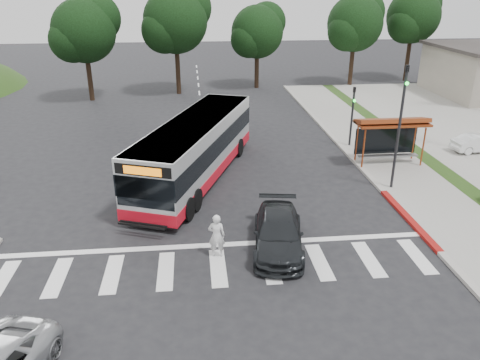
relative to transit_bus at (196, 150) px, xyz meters
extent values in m
plane|color=black|center=(0.62, -4.11, -1.66)|extent=(140.00, 140.00, 0.00)
cube|color=gray|center=(11.62, 3.89, -1.60)|extent=(4.00, 40.00, 0.12)
cube|color=#9E9991|center=(9.62, 3.89, -1.58)|extent=(0.30, 40.00, 0.15)
cube|color=maroon|center=(9.62, -6.11, -1.58)|extent=(0.32, 6.00, 0.15)
cube|color=silver|center=(0.62, -9.11, -1.65)|extent=(18.00, 2.60, 0.01)
cylinder|color=#8D3817|center=(9.62, 0.29, -0.39)|extent=(0.10, 0.10, 2.30)
cylinder|color=#8D3817|center=(13.22, 0.29, -0.39)|extent=(0.10, 0.10, 2.30)
cylinder|color=#8D3817|center=(9.62, 1.49, -0.39)|extent=(0.10, 0.10, 2.30)
cylinder|color=#8D3817|center=(13.22, 1.49, -0.39)|extent=(0.10, 0.10, 2.30)
cube|color=#8D3817|center=(11.42, 0.89, 0.91)|extent=(4.20, 1.60, 0.12)
cube|color=#8D3817|center=(11.42, 0.94, 1.06)|extent=(4.20, 1.32, 0.51)
cube|color=black|center=(11.42, 1.49, -0.34)|extent=(3.80, 0.06, 1.60)
cube|color=gray|center=(11.42, 0.89, -1.09)|extent=(3.60, 0.40, 0.08)
cylinder|color=black|center=(10.22, -2.61, 1.59)|extent=(0.14, 0.14, 6.50)
imported|color=black|center=(10.22, -2.61, 4.34)|extent=(0.16, 0.20, 1.00)
sphere|color=#19E533|center=(10.22, -2.79, 3.99)|extent=(0.18, 0.18, 0.18)
cylinder|color=black|center=(10.22, 4.39, 0.34)|extent=(0.14, 0.14, 4.00)
imported|color=black|center=(10.22, 4.39, 1.84)|extent=(0.16, 0.20, 1.00)
sphere|color=#19E533|center=(10.22, 4.21, 1.49)|extent=(0.18, 0.18, 0.18)
cylinder|color=black|center=(16.62, 23.89, 0.64)|extent=(0.44, 0.44, 4.40)
sphere|color=black|center=(16.62, 23.89, 4.64)|extent=(5.60, 5.60, 5.60)
sphere|color=black|center=(17.74, 24.73, 5.64)|extent=(4.20, 4.20, 4.20)
sphere|color=black|center=(15.64, 23.19, 3.94)|extent=(3.92, 3.92, 3.92)
cylinder|color=black|center=(23.62, 25.89, 0.76)|extent=(0.44, 0.44, 4.84)
sphere|color=black|center=(23.62, 25.89, 5.16)|extent=(5.60, 5.60, 5.60)
sphere|color=black|center=(24.74, 26.73, 6.26)|extent=(4.20, 4.20, 4.20)
sphere|color=black|center=(22.64, 25.19, 4.39)|extent=(3.92, 3.92, 3.92)
cylinder|color=black|center=(-1.38, 21.89, 0.76)|extent=(0.44, 0.44, 4.84)
sphere|color=black|center=(-1.38, 21.89, 5.16)|extent=(6.00, 6.00, 6.00)
sphere|color=black|center=(-0.18, 22.79, 6.26)|extent=(4.50, 4.50, 4.50)
sphere|color=black|center=(-2.43, 21.14, 4.39)|extent=(4.20, 4.20, 4.20)
cylinder|color=black|center=(6.62, 23.89, 0.32)|extent=(0.44, 0.44, 3.96)
sphere|color=black|center=(6.62, 23.89, 3.92)|extent=(5.20, 5.20, 5.20)
sphere|color=black|center=(7.66, 24.67, 4.82)|extent=(3.90, 3.90, 3.90)
sphere|color=black|center=(5.71, 23.24, 3.29)|extent=(3.64, 3.64, 3.64)
cylinder|color=black|center=(-9.38, 19.89, 0.54)|extent=(0.44, 0.44, 4.40)
sphere|color=black|center=(-9.38, 19.89, 4.54)|extent=(5.60, 5.60, 5.60)
sphere|color=black|center=(-8.26, 20.73, 5.54)|extent=(4.20, 4.20, 4.20)
sphere|color=black|center=(-10.36, 19.19, 3.84)|extent=(3.92, 3.92, 3.92)
imported|color=silver|center=(0.63, -8.25, -0.74)|extent=(0.74, 0.55, 1.85)
imported|color=black|center=(3.17, -7.88, -0.95)|extent=(2.72, 5.11, 1.41)
imported|color=silver|center=(18.01, 2.31, -1.00)|extent=(3.47, 1.43, 1.12)
camera|label=1|loc=(-0.11, -24.38, 8.49)|focal=35.00mm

